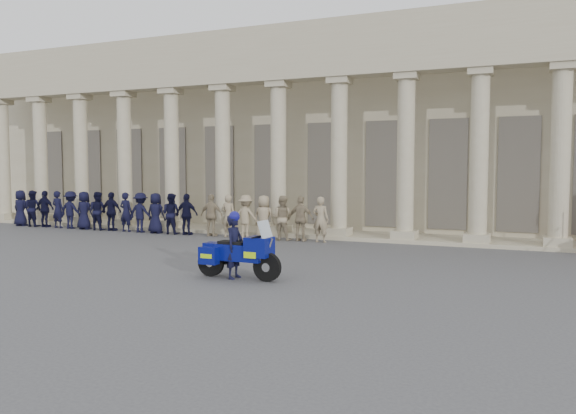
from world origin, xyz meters
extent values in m
plane|color=#454547|center=(0.00, 0.00, 0.00)|extent=(90.00, 90.00, 0.00)
cube|color=tan|center=(0.00, 15.00, 4.50)|extent=(40.00, 10.00, 9.00)
cube|color=tan|center=(0.00, 8.80, 0.07)|extent=(40.00, 2.60, 0.15)
cube|color=tan|center=(0.00, 8.00, 6.79)|extent=(35.80, 1.00, 1.00)
cube|color=tan|center=(0.00, 8.00, 7.89)|extent=(35.80, 1.00, 1.20)
cube|color=tan|center=(-16.90, 8.00, 0.30)|extent=(0.90, 0.90, 0.30)
cylinder|color=tan|center=(-16.90, 8.00, 3.25)|extent=(0.64, 0.64, 5.60)
cube|color=tan|center=(-16.90, 8.00, 6.17)|extent=(0.85, 0.85, 0.24)
cube|color=tan|center=(-14.30, 8.00, 0.30)|extent=(0.90, 0.90, 0.30)
cylinder|color=tan|center=(-14.30, 8.00, 3.25)|extent=(0.64, 0.64, 5.60)
cube|color=tan|center=(-14.30, 8.00, 6.17)|extent=(0.85, 0.85, 0.24)
cube|color=tan|center=(-11.70, 8.00, 0.30)|extent=(0.90, 0.90, 0.30)
cylinder|color=tan|center=(-11.70, 8.00, 3.25)|extent=(0.64, 0.64, 5.60)
cube|color=tan|center=(-11.70, 8.00, 6.17)|extent=(0.85, 0.85, 0.24)
cube|color=tan|center=(-9.10, 8.00, 0.30)|extent=(0.90, 0.90, 0.30)
cylinder|color=tan|center=(-9.10, 8.00, 3.25)|extent=(0.64, 0.64, 5.60)
cube|color=tan|center=(-9.10, 8.00, 6.17)|extent=(0.85, 0.85, 0.24)
cube|color=tan|center=(-6.50, 8.00, 0.30)|extent=(0.90, 0.90, 0.30)
cylinder|color=tan|center=(-6.50, 8.00, 3.25)|extent=(0.64, 0.64, 5.60)
cube|color=tan|center=(-6.50, 8.00, 6.17)|extent=(0.85, 0.85, 0.24)
cube|color=tan|center=(-3.90, 8.00, 0.30)|extent=(0.90, 0.90, 0.30)
cylinder|color=tan|center=(-3.90, 8.00, 3.25)|extent=(0.64, 0.64, 5.60)
cube|color=tan|center=(-3.90, 8.00, 6.17)|extent=(0.85, 0.85, 0.24)
cube|color=tan|center=(-1.30, 8.00, 0.30)|extent=(0.90, 0.90, 0.30)
cylinder|color=tan|center=(-1.30, 8.00, 3.25)|extent=(0.64, 0.64, 5.60)
cube|color=tan|center=(-1.30, 8.00, 6.17)|extent=(0.85, 0.85, 0.24)
cube|color=tan|center=(1.30, 8.00, 0.30)|extent=(0.90, 0.90, 0.30)
cylinder|color=tan|center=(1.30, 8.00, 3.25)|extent=(0.64, 0.64, 5.60)
cube|color=tan|center=(1.30, 8.00, 6.17)|extent=(0.85, 0.85, 0.24)
cube|color=tan|center=(3.90, 8.00, 0.30)|extent=(0.90, 0.90, 0.30)
cylinder|color=tan|center=(3.90, 8.00, 3.25)|extent=(0.64, 0.64, 5.60)
cube|color=tan|center=(3.90, 8.00, 6.17)|extent=(0.85, 0.85, 0.24)
cube|color=tan|center=(6.50, 8.00, 0.30)|extent=(0.90, 0.90, 0.30)
cylinder|color=tan|center=(6.50, 8.00, 3.25)|extent=(0.64, 0.64, 5.60)
cube|color=tan|center=(6.50, 8.00, 6.17)|extent=(0.85, 0.85, 0.24)
cube|color=tan|center=(9.10, 8.00, 0.30)|extent=(0.90, 0.90, 0.30)
cylinder|color=tan|center=(9.10, 8.00, 3.25)|extent=(0.64, 0.64, 5.60)
cube|color=tan|center=(9.10, 8.00, 6.17)|extent=(0.85, 0.85, 0.24)
cube|color=black|center=(-15.60, 10.02, 2.55)|extent=(1.30, 0.12, 4.20)
cube|color=black|center=(-13.00, 10.02, 2.55)|extent=(1.30, 0.12, 4.20)
cube|color=black|center=(-10.40, 10.02, 2.55)|extent=(1.30, 0.12, 4.20)
cube|color=black|center=(-7.80, 10.02, 2.55)|extent=(1.30, 0.12, 4.20)
cube|color=black|center=(-5.20, 10.02, 2.55)|extent=(1.30, 0.12, 4.20)
cube|color=black|center=(-2.60, 10.02, 2.55)|extent=(1.30, 0.12, 4.20)
cube|color=black|center=(0.00, 10.02, 2.55)|extent=(1.30, 0.12, 4.20)
cube|color=black|center=(2.60, 10.02, 2.55)|extent=(1.30, 0.12, 4.20)
cube|color=black|center=(5.20, 10.02, 2.55)|extent=(1.30, 0.12, 4.20)
cube|color=black|center=(7.80, 10.02, 2.55)|extent=(1.30, 0.12, 4.20)
imported|color=black|center=(-14.40, 6.78, 0.87)|extent=(0.85, 0.55, 1.73)
imported|color=black|center=(-13.61, 6.78, 0.87)|extent=(0.84, 0.66, 1.73)
imported|color=black|center=(-12.82, 6.78, 0.87)|extent=(1.02, 0.42, 1.73)
imported|color=black|center=(-12.03, 6.78, 0.87)|extent=(0.63, 0.41, 1.73)
imported|color=black|center=(-11.24, 6.78, 0.87)|extent=(1.12, 0.64, 1.73)
imported|color=black|center=(-10.46, 6.78, 0.87)|extent=(0.85, 0.55, 1.73)
imported|color=black|center=(-9.67, 6.78, 0.87)|extent=(0.84, 0.66, 1.73)
imported|color=black|center=(-8.88, 6.78, 0.87)|extent=(1.02, 0.42, 1.73)
imported|color=black|center=(-8.09, 6.78, 0.87)|extent=(0.63, 0.41, 1.73)
imported|color=black|center=(-7.30, 6.78, 0.87)|extent=(1.12, 0.64, 1.73)
imported|color=black|center=(-6.51, 6.78, 0.87)|extent=(0.85, 0.55, 1.73)
imported|color=black|center=(-5.73, 6.78, 0.87)|extent=(0.84, 0.66, 1.73)
imported|color=black|center=(-4.94, 6.78, 0.87)|extent=(1.02, 0.42, 1.73)
imported|color=gray|center=(-3.75, 6.78, 0.87)|extent=(1.02, 0.42, 1.73)
imported|color=gray|center=(-2.96, 6.78, 0.87)|extent=(0.63, 0.41, 1.73)
imported|color=gray|center=(-2.17, 6.78, 0.87)|extent=(1.12, 0.64, 1.73)
imported|color=gray|center=(-1.39, 6.78, 0.87)|extent=(0.85, 0.55, 1.73)
imported|color=gray|center=(-0.60, 6.78, 0.87)|extent=(0.84, 0.66, 1.73)
imported|color=gray|center=(0.19, 6.78, 0.87)|extent=(1.02, 0.42, 1.73)
imported|color=gray|center=(0.98, 6.78, 0.87)|extent=(0.63, 0.41, 1.73)
cylinder|color=black|center=(2.23, -0.64, 0.36)|extent=(0.73, 0.18, 0.72)
cylinder|color=black|center=(0.60, -0.58, 0.36)|extent=(0.73, 0.18, 0.72)
cube|color=navy|center=(1.47, -0.61, 0.68)|extent=(1.27, 0.50, 0.41)
cube|color=navy|center=(2.02, -0.63, 0.85)|extent=(0.62, 0.59, 0.49)
cube|color=silver|center=(2.02, -0.63, 0.60)|extent=(0.25, 0.34, 0.13)
cube|color=#B2BFCC|center=(2.20, -0.63, 1.22)|extent=(0.24, 0.51, 0.58)
cube|color=black|center=(1.25, -0.60, 0.89)|extent=(0.72, 0.40, 0.11)
cube|color=navy|center=(0.65, -0.58, 0.76)|extent=(0.39, 0.38, 0.24)
cube|color=navy|center=(0.75, -0.93, 0.60)|extent=(0.50, 0.26, 0.44)
cube|color=#B3E50C|center=(0.75, -0.93, 0.60)|extent=(0.34, 0.27, 0.11)
cube|color=navy|center=(0.77, -0.23, 0.60)|extent=(0.50, 0.26, 0.44)
cube|color=#B3E50C|center=(0.77, -0.23, 0.60)|extent=(0.34, 0.27, 0.11)
cylinder|color=silver|center=(0.93, -0.33, 0.33)|extent=(0.66, 0.13, 0.11)
cylinder|color=black|center=(2.02, -0.63, 1.11)|extent=(0.07, 0.76, 0.04)
imported|color=black|center=(1.31, -0.60, 0.81)|extent=(0.41, 0.61, 1.63)
sphere|color=navy|center=(1.31, -0.60, 1.58)|extent=(0.28, 0.28, 0.28)
camera|label=1|loc=(8.06, -13.04, 2.80)|focal=35.00mm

